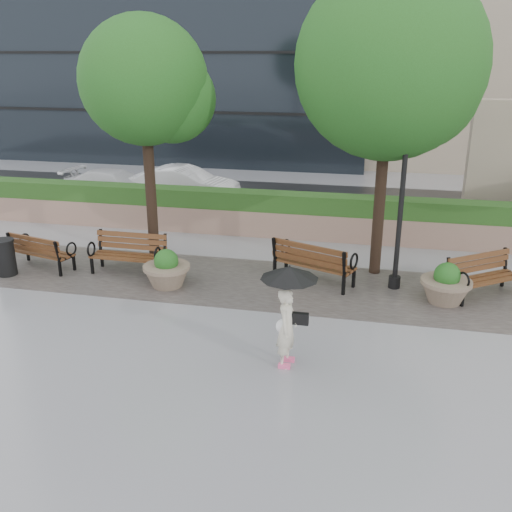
% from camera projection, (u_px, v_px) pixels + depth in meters
% --- Properties ---
extents(ground, '(100.00, 100.00, 0.00)m').
position_uv_depth(ground, '(278.00, 345.00, 11.14)').
color(ground, gray).
rests_on(ground, ground).
extents(cobble_strip, '(28.00, 3.20, 0.01)m').
position_uv_depth(cobble_strip, '(300.00, 286.00, 13.90)').
color(cobble_strip, '#383330').
rests_on(cobble_strip, ground).
extents(hedge_wall, '(24.00, 0.80, 1.35)m').
position_uv_depth(hedge_wall, '(319.00, 217.00, 17.36)').
color(hedge_wall, '#906E5D').
rests_on(hedge_wall, ground).
extents(asphalt_street, '(40.00, 7.00, 0.00)m').
position_uv_depth(asphalt_street, '(330.00, 206.00, 21.26)').
color(asphalt_street, black).
rests_on(asphalt_street, ground).
extents(bench_0, '(1.87, 1.12, 0.95)m').
position_uv_depth(bench_0, '(43.00, 258.00, 14.98)').
color(bench_0, brown).
rests_on(bench_0, ground).
extents(bench_1, '(1.92, 0.79, 1.02)m').
position_uv_depth(bench_1, '(129.00, 262.00, 14.66)').
color(bench_1, brown).
rests_on(bench_1, ground).
extents(bench_2, '(2.14, 1.48, 1.08)m').
position_uv_depth(bench_2, '(313.00, 271.00, 14.02)').
color(bench_2, brown).
rests_on(bench_2, ground).
extents(bench_3, '(1.89, 1.65, 0.98)m').
position_uv_depth(bench_3, '(484.00, 285.00, 13.27)').
color(bench_3, brown).
rests_on(bench_3, ground).
extents(planter_left, '(1.13, 1.13, 0.95)m').
position_uv_depth(planter_left, '(167.00, 272.00, 13.80)').
color(planter_left, '#7F6B56').
rests_on(planter_left, ground).
extents(planter_right, '(1.14, 1.14, 0.96)m').
position_uv_depth(planter_right, '(446.00, 287.00, 12.91)').
color(planter_right, '#7F6B56').
rests_on(planter_right, ground).
extents(trash_bin, '(0.54, 0.54, 0.90)m').
position_uv_depth(trash_bin, '(5.00, 258.00, 14.49)').
color(trash_bin, black).
rests_on(trash_bin, ground).
extents(lamppost, '(0.28, 0.28, 3.79)m').
position_uv_depth(lamppost, '(400.00, 222.00, 13.28)').
color(lamppost, black).
rests_on(lamppost, ground).
extents(tree_0, '(3.30, 3.17, 6.32)m').
position_uv_depth(tree_0, '(151.00, 86.00, 14.12)').
color(tree_0, black).
rests_on(tree_0, ground).
extents(tree_1, '(4.42, 4.42, 7.35)m').
position_uv_depth(tree_1, '(396.00, 70.00, 13.16)').
color(tree_1, black).
rests_on(tree_1, ground).
extents(car_left, '(4.38, 2.26, 1.21)m').
position_uv_depth(car_left, '(116.00, 186.00, 21.58)').
color(car_left, white).
rests_on(car_left, ground).
extents(car_right, '(4.23, 1.72, 1.37)m').
position_uv_depth(car_right, '(185.00, 185.00, 21.44)').
color(car_right, white).
rests_on(car_right, ground).
extents(pedestrian, '(1.03, 1.03, 1.89)m').
position_uv_depth(pedestrian, '(288.00, 306.00, 10.08)').
color(pedestrian, beige).
rests_on(pedestrian, ground).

